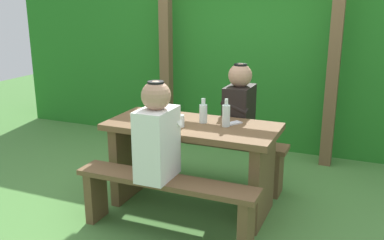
{
  "coord_description": "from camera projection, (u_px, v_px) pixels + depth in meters",
  "views": [
    {
      "loc": [
        1.32,
        -3.12,
        1.73
      ],
      "look_at": [
        0.0,
        0.0,
        0.77
      ],
      "focal_mm": 40.48,
      "sensor_mm": 36.0,
      "label": 1
    }
  ],
  "objects": [
    {
      "name": "ground_plane",
      "position": [
        192.0,
        205.0,
        3.73
      ],
      "size": [
        12.0,
        12.0,
        0.0
      ],
      "primitive_type": "plane",
      "color": "#4E833D"
    },
    {
      "name": "hedge_backdrop",
      "position": [
        259.0,
        64.0,
        5.38
      ],
      "size": [
        6.4,
        0.94,
        1.85
      ],
      "primitive_type": "cube",
      "color": "#247422",
      "rests_on": "ground_plane"
    },
    {
      "name": "pergola_post_left",
      "position": [
        166.0,
        59.0,
        5.08
      ],
      "size": [
        0.12,
        0.12,
        2.05
      ],
      "primitive_type": "cube",
      "color": "brown",
      "rests_on": "ground_plane"
    },
    {
      "name": "pergola_post_right",
      "position": [
        333.0,
        69.0,
        4.38
      ],
      "size": [
        0.12,
        0.12,
        2.05
      ],
      "primitive_type": "cube",
      "color": "brown",
      "rests_on": "ground_plane"
    },
    {
      "name": "picnic_table",
      "position": [
        192.0,
        151.0,
        3.59
      ],
      "size": [
        1.4,
        0.64,
        0.74
      ],
      "color": "brown",
      "rests_on": "ground_plane"
    },
    {
      "name": "bench_near",
      "position": [
        165.0,
        195.0,
        3.19
      ],
      "size": [
        1.4,
        0.24,
        0.45
      ],
      "color": "brown",
      "rests_on": "ground_plane"
    },
    {
      "name": "bench_far",
      "position": [
        213.0,
        152.0,
        4.08
      ],
      "size": [
        1.4,
        0.24,
        0.45
      ],
      "color": "brown",
      "rests_on": "ground_plane"
    },
    {
      "name": "person_white_shirt",
      "position": [
        157.0,
        134.0,
        3.09
      ],
      "size": [
        0.25,
        0.35,
        0.72
      ],
      "color": "white",
      "rests_on": "bench_near"
    },
    {
      "name": "person_black_coat",
      "position": [
        239.0,
        107.0,
        3.86
      ],
      "size": [
        0.25,
        0.35,
        0.72
      ],
      "color": "black",
      "rests_on": "bench_far"
    },
    {
      "name": "drinking_glass",
      "position": [
        180.0,
        121.0,
        3.43
      ],
      "size": [
        0.07,
        0.07,
        0.1
      ],
      "primitive_type": "cylinder",
      "color": "silver",
      "rests_on": "picnic_table"
    },
    {
      "name": "bottle_left",
      "position": [
        203.0,
        113.0,
        3.53
      ],
      "size": [
        0.07,
        0.07,
        0.2
      ],
      "color": "silver",
      "rests_on": "picnic_table"
    },
    {
      "name": "bottle_right",
      "position": [
        226.0,
        115.0,
        3.43
      ],
      "size": [
        0.06,
        0.06,
        0.22
      ],
      "color": "silver",
      "rests_on": "picnic_table"
    },
    {
      "name": "cell_phone",
      "position": [
        233.0,
        123.0,
        3.52
      ],
      "size": [
        0.13,
        0.16,
        0.01
      ],
      "primitive_type": "cube",
      "rotation": [
        0.0,
        0.0,
        -0.56
      ],
      "color": "silver",
      "rests_on": "picnic_table"
    }
  ]
}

